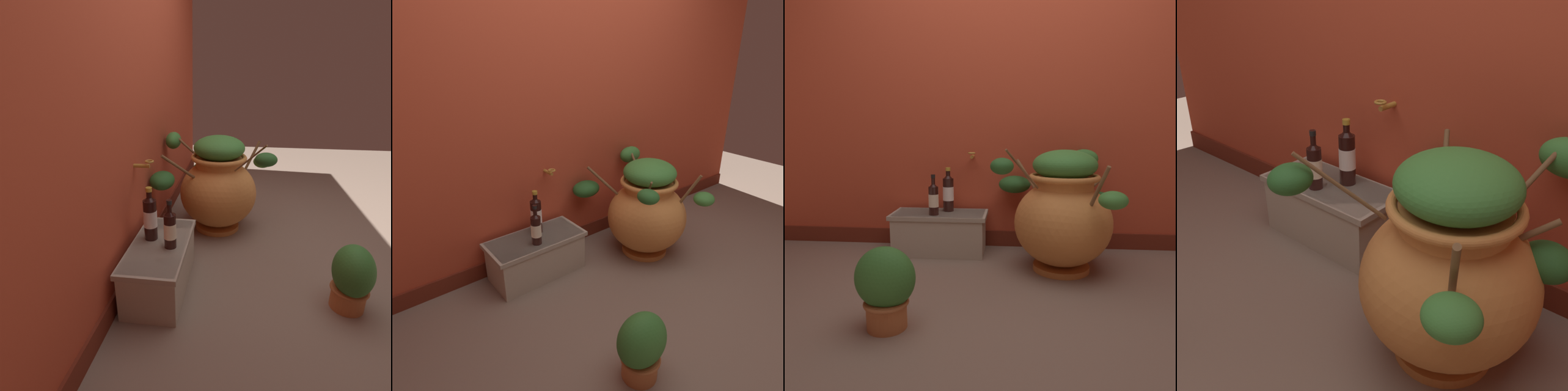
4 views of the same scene
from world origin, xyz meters
TOP-DOWN VIEW (x-y plane):
  - ground_plane at (0.00, 0.00)m, footprint 7.00×7.00m
  - back_wall at (-0.00, 1.20)m, footprint 4.40×0.33m
  - terracotta_urn at (0.35, 0.63)m, footprint 0.80×0.91m
  - stone_ledge at (-0.51, 0.90)m, footprint 0.70×0.33m
  - wine_bottle_left at (-0.53, 0.82)m, footprint 0.07×0.07m
  - wine_bottle_middle at (-0.45, 0.96)m, footprint 0.08×0.08m
  - potted_shrub at (-0.54, -0.19)m, footprint 0.28×0.22m

SIDE VIEW (x-z plane):
  - ground_plane at x=0.00m, z-range 0.00..0.00m
  - stone_ledge at x=-0.51m, z-range 0.01..0.32m
  - potted_shrub at x=-0.54m, z-range 0.01..0.40m
  - terracotta_urn at x=0.35m, z-range -0.02..0.79m
  - wine_bottle_left at x=-0.53m, z-range 0.28..0.57m
  - wine_bottle_middle at x=-0.45m, z-range 0.29..0.62m
  - back_wall at x=0.00m, z-range -0.01..2.59m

